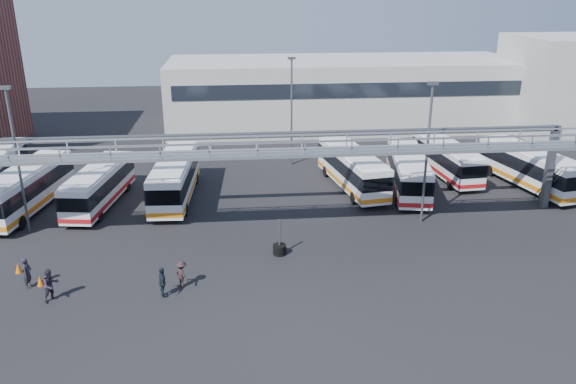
{
  "coord_description": "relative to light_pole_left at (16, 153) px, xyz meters",
  "views": [
    {
      "loc": [
        -1.4,
        -29.74,
        16.18
      ],
      "look_at": [
        2.1,
        6.0,
        3.03
      ],
      "focal_mm": 35.0,
      "sensor_mm": 36.0,
      "label": 1
    }
  ],
  "objects": [
    {
      "name": "bus_3",
      "position": [
        9.75,
        5.52,
        -3.81
      ],
      "size": [
        3.25,
        11.51,
        3.46
      ],
      "rotation": [
        0.0,
        0.0,
        -0.05
      ],
      "color": "silver",
      "rests_on": "ground"
    },
    {
      "name": "light_pole_left",
      "position": [
        0.0,
        0.0,
        0.0
      ],
      "size": [
        0.7,
        0.35,
        10.21
      ],
      "color": "#4C4F54",
      "rests_on": "ground"
    },
    {
      "name": "bus_1",
      "position": [
        -1.28,
        4.11,
        -3.85
      ],
      "size": [
        4.25,
        11.43,
        3.39
      ],
      "rotation": [
        0.0,
        0.0,
        -0.15
      ],
      "color": "silver",
      "rests_on": "ground"
    },
    {
      "name": "light_pole_mid",
      "position": [
        28.0,
        -1.0,
        0.0
      ],
      "size": [
        0.7,
        0.35,
        10.21
      ],
      "color": "#4C4F54",
      "rests_on": "ground"
    },
    {
      "name": "warehouse",
      "position": [
        28.0,
        30.0,
        -1.73
      ],
      "size": [
        42.0,
        14.0,
        8.0
      ],
      "primitive_type": "cube",
      "color": "#9E9E99",
      "rests_on": "ground"
    },
    {
      "name": "bus_6",
      "position": [
        24.39,
        6.67,
        -3.88
      ],
      "size": [
        4.25,
        11.26,
        3.34
      ],
      "rotation": [
        0.0,
        0.0,
        0.16
      ],
      "color": "silver",
      "rests_on": "ground"
    },
    {
      "name": "bus_2",
      "position": [
        3.98,
        4.65,
        -4.0
      ],
      "size": [
        3.82,
        10.51,
        3.12
      ],
      "rotation": [
        0.0,
        0.0,
        -0.14
      ],
      "color": "silver",
      "rests_on": "ground"
    },
    {
      "name": "pedestrian_c",
      "position": [
        11.34,
        -8.93,
        -4.92
      ],
      "size": [
        1.12,
        1.2,
        1.62
      ],
      "primitive_type": "imported",
      "rotation": [
        0.0,
        0.0,
        2.23
      ],
      "color": "black",
      "rests_on": "ground"
    },
    {
      "name": "ground",
      "position": [
        16.0,
        -8.0,
        -5.73
      ],
      "size": [
        140.0,
        140.0,
        0.0
      ],
      "primitive_type": "plane",
      "color": "black",
      "rests_on": "ground"
    },
    {
      "name": "building_right",
      "position": [
        54.0,
        24.0,
        -0.23
      ],
      "size": [
        14.0,
        12.0,
        11.0
      ],
      "primitive_type": "cube",
      "color": "#B2B2AD",
      "rests_on": "ground"
    },
    {
      "name": "pedestrian_b",
      "position": [
        4.37,
        -9.74,
        -4.77
      ],
      "size": [
        1.16,
        1.17,
        1.91
      ],
      "primitive_type": "imported",
      "rotation": [
        0.0,
        0.0,
        0.82
      ],
      "color": "#2A2230",
      "rests_on": "ground"
    },
    {
      "name": "tire_stack",
      "position": [
        17.23,
        -5.32,
        -5.32
      ],
      "size": [
        0.85,
        0.85,
        2.43
      ],
      "color": "black",
      "rests_on": "ground"
    },
    {
      "name": "cone_right",
      "position": [
        1.38,
        -6.25,
        -5.41
      ],
      "size": [
        0.52,
        0.52,
        0.64
      ],
      "primitive_type": "cone",
      "rotation": [
        0.0,
        0.0,
        0.37
      ],
      "color": "#D05C0B",
      "rests_on": "ground"
    },
    {
      "name": "bus_7",
      "position": [
        28.87,
        5.47,
        -3.88
      ],
      "size": [
        4.4,
        11.25,
        3.34
      ],
      "rotation": [
        0.0,
        0.0,
        -0.17
      ],
      "color": "silver",
      "rests_on": "ground"
    },
    {
      "name": "gantry",
      "position": [
        16.0,
        -2.13,
        -0.22
      ],
      "size": [
        51.4,
        5.15,
        7.1
      ],
      "color": "#999CA2",
      "rests_on": "ground"
    },
    {
      "name": "light_pole_back",
      "position": [
        20.0,
        14.0,
        0.0
      ],
      "size": [
        0.7,
        0.35,
        10.21
      ],
      "color": "#4C4F54",
      "rests_on": "ground"
    },
    {
      "name": "bus_9",
      "position": [
        39.43,
        5.47,
        -3.86
      ],
      "size": [
        4.59,
        11.39,
        3.37
      ],
      "rotation": [
        0.0,
        0.0,
        0.19
      ],
      "color": "silver",
      "rests_on": "ground"
    },
    {
      "name": "cone_left",
      "position": [
        3.18,
        -7.98,
        -5.42
      ],
      "size": [
        0.45,
        0.45,
        0.62
      ],
      "primitive_type": "cone",
      "rotation": [
        0.0,
        0.0,
        0.18
      ],
      "color": "#D05C0B",
      "rests_on": "ground"
    },
    {
      "name": "pedestrian_a",
      "position": [
        2.6,
        -8.12,
        -4.8
      ],
      "size": [
        0.49,
        0.71,
        1.86
      ],
      "primitive_type": "imported",
      "rotation": [
        0.0,
        0.0,
        1.5
      ],
      "color": "black",
      "rests_on": "ground"
    },
    {
      "name": "bus_8",
      "position": [
        33.53,
        9.06,
        -4.0
      ],
      "size": [
        3.18,
        10.46,
        3.13
      ],
      "rotation": [
        0.0,
        0.0,
        0.08
      ],
      "color": "silver",
      "rests_on": "ground"
    },
    {
      "name": "pedestrian_d",
      "position": [
        10.37,
        -9.9,
        -4.85
      ],
      "size": [
        0.72,
        1.12,
        1.76
      ],
      "primitive_type": "imported",
      "rotation": [
        0.0,
        0.0,
        1.88
      ],
      "color": "black",
      "rests_on": "ground"
    }
  ]
}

